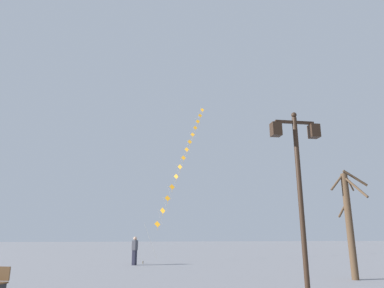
{
  "coord_description": "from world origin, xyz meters",
  "views": [
    {
      "loc": [
        -1.24,
        -2.81,
        1.81
      ],
      "look_at": [
        2.64,
        21.89,
        8.41
      ],
      "focal_mm": 32.33,
      "sensor_mm": 36.0,
      "label": 1
    }
  ],
  "objects_px": {
    "twin_lantern_lamp_post": "(298,167)",
    "kite_flyer": "(135,250)",
    "kite_train": "(183,158)",
    "bare_tree": "(349,220)"
  },
  "relations": [
    {
      "from": "twin_lantern_lamp_post",
      "to": "kite_flyer",
      "type": "relative_size",
      "value": 3.13
    },
    {
      "from": "bare_tree",
      "to": "kite_train",
      "type": "bearing_deg",
      "value": 106.27
    },
    {
      "from": "bare_tree",
      "to": "twin_lantern_lamp_post",
      "type": "bearing_deg",
      "value": -133.18
    },
    {
      "from": "kite_train",
      "to": "bare_tree",
      "type": "relative_size",
      "value": 3.51
    },
    {
      "from": "kite_train",
      "to": "kite_flyer",
      "type": "xyz_separation_m",
      "value": [
        -4.13,
        -8.42,
        -7.83
      ]
    },
    {
      "from": "twin_lantern_lamp_post",
      "to": "kite_flyer",
      "type": "distance_m",
      "value": 14.71
    },
    {
      "from": "twin_lantern_lamp_post",
      "to": "bare_tree",
      "type": "bearing_deg",
      "value": 46.82
    },
    {
      "from": "twin_lantern_lamp_post",
      "to": "kite_flyer",
      "type": "xyz_separation_m",
      "value": [
        -4.56,
        13.71,
        -2.78
      ]
    },
    {
      "from": "twin_lantern_lamp_post",
      "to": "kite_train",
      "type": "xyz_separation_m",
      "value": [
        -0.44,
        22.13,
        5.05
      ]
    },
    {
      "from": "kite_flyer",
      "to": "bare_tree",
      "type": "height_order",
      "value": "bare_tree"
    }
  ]
}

